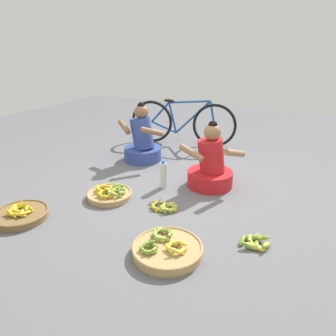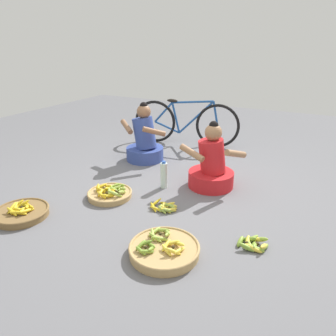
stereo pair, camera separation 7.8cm
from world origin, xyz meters
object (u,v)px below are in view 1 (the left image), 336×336
object	(u,v)px
vendor_woman_front	(211,166)
banana_basket_mid_right	(167,249)
bicycle_leaning	(182,123)
loose_bananas_front_left	(166,207)
loose_bananas_back_right	(255,242)
vendor_woman_behind	(142,142)
water_bottle	(163,175)
banana_basket_near_vendor	(21,214)
banana_basket_near_bicycle	(110,194)

from	to	relation	value
vendor_woman_front	banana_basket_mid_right	bearing A→B (deg)	-85.35
bicycle_leaning	loose_bananas_front_left	distance (m)	2.18
bicycle_leaning	loose_bananas_back_right	distance (m)	2.80
bicycle_leaning	banana_basket_mid_right	world-z (taller)	bicycle_leaning
vendor_woman_behind	loose_bananas_front_left	size ratio (longest dim) A/B	2.67
loose_bananas_back_right	bicycle_leaning	bearing A→B (deg)	126.17
banana_basket_mid_right	vendor_woman_behind	bearing A→B (deg)	125.27
banana_basket_mid_right	water_bottle	size ratio (longest dim) A/B	1.76
banana_basket_near_vendor	loose_bananas_front_left	bearing A→B (deg)	32.83
banana_basket_near_bicycle	banana_basket_mid_right	world-z (taller)	banana_basket_mid_right
vendor_woman_front	loose_bananas_back_right	size ratio (longest dim) A/B	3.07
vendor_woman_front	bicycle_leaning	size ratio (longest dim) A/B	0.46
loose_bananas_back_right	vendor_woman_front	bearing A→B (deg)	127.39
banana_basket_mid_right	vendor_woman_front	bearing A→B (deg)	94.65
vendor_woman_behind	water_bottle	xyz separation A→B (m)	(0.67, -0.68, -0.11)
banana_basket_mid_right	banana_basket_near_vendor	bearing A→B (deg)	-175.34
bicycle_leaning	loose_bananas_front_left	size ratio (longest dim) A/B	5.51
bicycle_leaning	loose_bananas_front_left	xyz separation A→B (m)	(0.71, -2.04, -0.33)
vendor_woman_front	vendor_woman_behind	bearing A→B (deg)	160.49
vendor_woman_front	water_bottle	distance (m)	0.55
loose_bananas_front_left	loose_bananas_back_right	bearing A→B (deg)	-12.88
banana_basket_near_vendor	loose_bananas_front_left	xyz separation A→B (m)	(1.17, 0.75, -0.02)
bicycle_leaning	banana_basket_near_vendor	world-z (taller)	bicycle_leaning
loose_bananas_back_right	banana_basket_mid_right	bearing A→B (deg)	-145.35
vendor_woman_front	loose_bananas_front_left	world-z (taller)	vendor_woman_front
vendor_woman_front	banana_basket_mid_right	world-z (taller)	vendor_woman_front
vendor_woman_front	banana_basket_mid_right	size ratio (longest dim) A/B	1.36
banana_basket_mid_right	loose_bananas_back_right	bearing A→B (deg)	34.65
banana_basket_near_bicycle	loose_bananas_front_left	world-z (taller)	banana_basket_near_bicycle
bicycle_leaning	vendor_woman_front	bearing A→B (deg)	-54.73
bicycle_leaning	banana_basket_mid_right	bearing A→B (deg)	-68.76
banana_basket_near_bicycle	water_bottle	size ratio (longest dim) A/B	1.49
loose_bananas_front_left	water_bottle	bearing A→B (deg)	119.60
vendor_woman_front	loose_bananas_front_left	size ratio (longest dim) A/B	2.52
banana_basket_mid_right	water_bottle	world-z (taller)	water_bottle
banana_basket_near_vendor	vendor_woman_behind	bearing A→B (deg)	82.60
vendor_woman_front	water_bottle	world-z (taller)	vendor_woman_front
bicycle_leaning	banana_basket_near_bicycle	world-z (taller)	bicycle_leaning
water_bottle	bicycle_leaning	bearing A→B (deg)	106.17
loose_bananas_back_right	water_bottle	distance (m)	1.36
vendor_woman_behind	bicycle_leaning	size ratio (longest dim) A/B	0.48
vendor_woman_behind	banana_basket_mid_right	xyz separation A→B (m)	(1.24, -1.76, -0.21)
vendor_woman_behind	loose_bananas_back_right	size ratio (longest dim) A/B	3.25
banana_basket_near_vendor	loose_bananas_front_left	world-z (taller)	banana_basket_near_vendor
bicycle_leaning	banana_basket_near_bicycle	bearing A→B (deg)	-88.39
vendor_woman_behind	banana_basket_near_bicycle	xyz separation A→B (m)	(0.27, -1.16, -0.22)
vendor_woman_front	vendor_woman_behind	xyz separation A→B (m)	(-1.13, 0.40, 0.02)
vendor_woman_behind	bicycle_leaning	xyz separation A→B (m)	(0.21, 0.91, 0.10)
vendor_woman_behind	loose_bananas_back_right	distance (m)	2.30
vendor_woman_front	loose_bananas_back_right	world-z (taller)	vendor_woman_front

